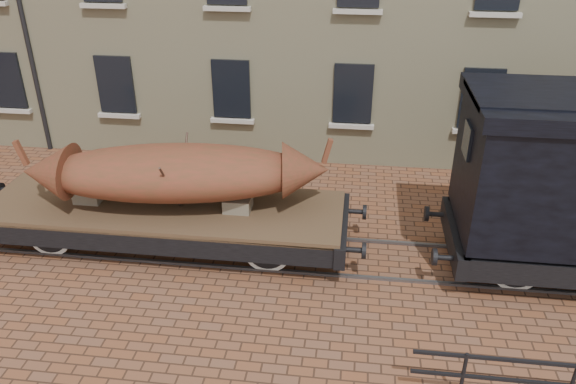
# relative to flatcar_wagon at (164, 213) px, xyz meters

# --- Properties ---
(ground) EXTENTS (90.00, 90.00, 0.00)m
(ground) POSITION_rel_flatcar_wagon_xyz_m (3.01, 0.00, -0.85)
(ground) COLOR brown
(rail_track) EXTENTS (30.00, 1.52, 0.06)m
(rail_track) POSITION_rel_flatcar_wagon_xyz_m (3.01, 0.00, -0.82)
(rail_track) COLOR #59595E
(rail_track) RESTS_ON ground
(flatcar_wagon) EXTENTS (8.99, 2.44, 1.36)m
(flatcar_wagon) POSITION_rel_flatcar_wagon_xyz_m (0.00, 0.00, 0.00)
(flatcar_wagon) COLOR #453722
(flatcar_wagon) RESTS_ON ground
(iron_boat) EXTENTS (6.62, 2.61, 1.59)m
(iron_boat) POSITION_rel_flatcar_wagon_xyz_m (0.39, 0.00, 1.04)
(iron_boat) COLOR maroon
(iron_boat) RESTS_ON flatcar_wagon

